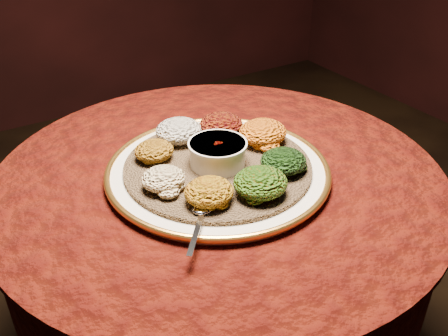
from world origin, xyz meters
TOP-DOWN VIEW (x-y plane):
  - table at (0.00, 0.00)m, footprint 0.96×0.96m
  - platter at (-0.01, -0.01)m, footprint 0.59×0.59m
  - injera at (-0.01, -0.01)m, footprint 0.42×0.42m
  - stew_bowl at (-0.01, -0.01)m, footprint 0.12×0.12m
  - spoon at (-0.12, -0.15)m, footprint 0.11×0.12m
  - portion_ayib at (-0.03, 0.12)m, footprint 0.10×0.10m
  - portion_kitfo at (0.07, 0.10)m, footprint 0.10×0.09m
  - portion_tikil at (0.12, 0.01)m, footprint 0.11×0.10m
  - portion_gomen at (0.09, -0.11)m, footprint 0.09×0.09m
  - portion_mixveg at (0.00, -0.15)m, footprint 0.10×0.10m
  - portion_kik at (-0.09, -0.12)m, footprint 0.09×0.09m
  - portion_timatim at (-0.14, -0.03)m, footprint 0.09×0.08m
  - portion_shiro at (-0.11, 0.07)m, footprint 0.08×0.08m

SIDE VIEW (x-z plane):
  - table at x=0.00m, z-range 0.19..0.92m
  - platter at x=-0.01m, z-range 0.73..0.76m
  - injera at x=-0.01m, z-range 0.75..0.76m
  - spoon at x=-0.12m, z-range 0.76..0.77m
  - portion_shiro at x=-0.11m, z-range 0.76..0.80m
  - portion_timatim at x=-0.14m, z-range 0.76..0.80m
  - portion_kik at x=-0.09m, z-range 0.76..0.81m
  - portion_gomen at x=0.09m, z-range 0.76..0.81m
  - portion_kitfo at x=0.07m, z-range 0.76..0.81m
  - portion_ayib at x=-0.03m, z-range 0.76..0.81m
  - portion_mixveg at x=0.00m, z-range 0.76..0.81m
  - portion_tikil at x=0.12m, z-range 0.76..0.81m
  - stew_bowl at x=-0.01m, z-range 0.77..0.82m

